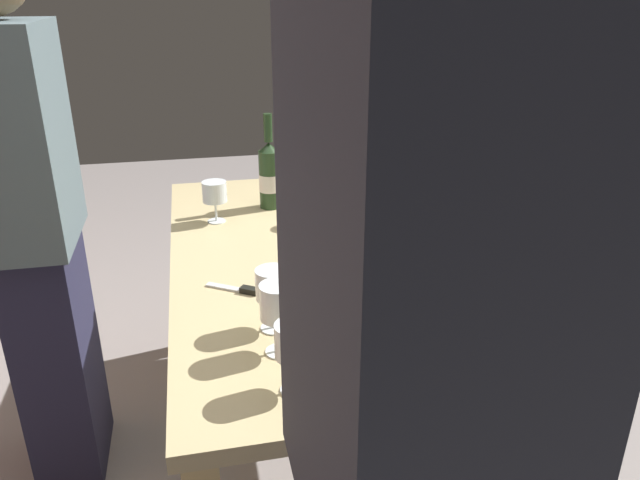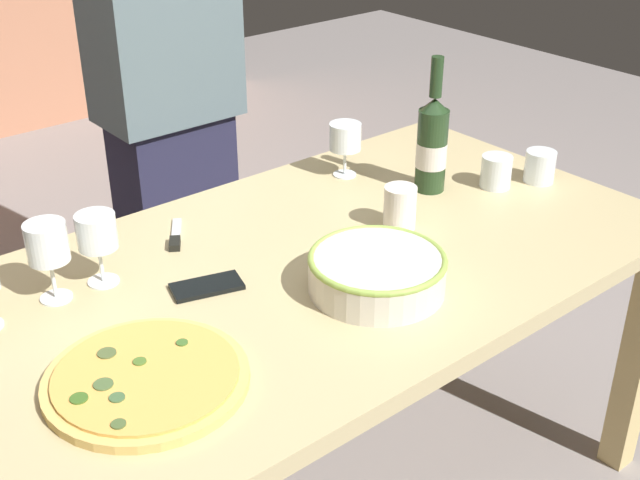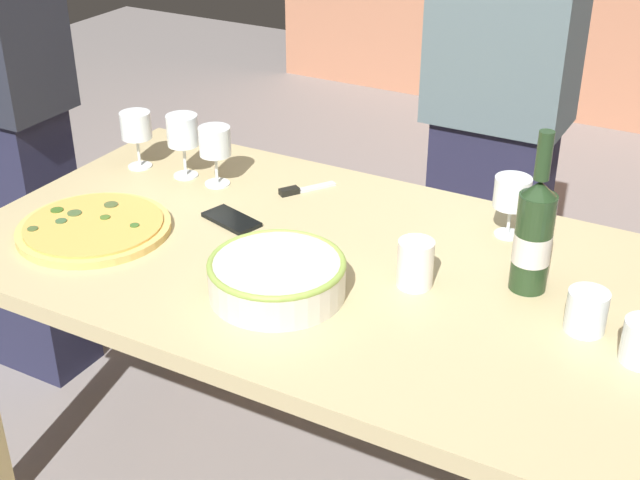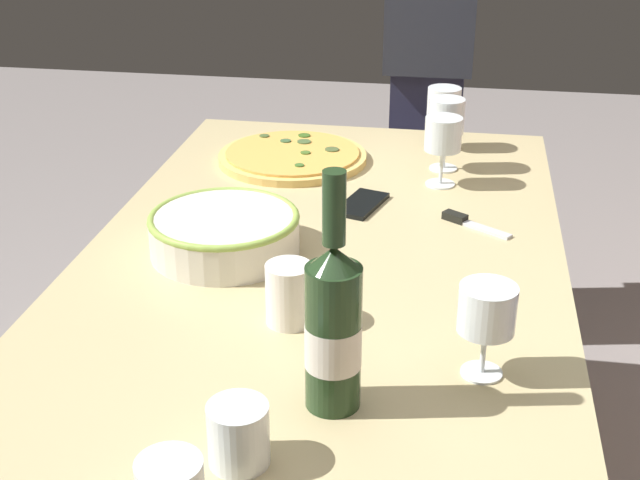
% 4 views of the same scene
% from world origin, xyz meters
% --- Properties ---
extents(ground_plane, '(8.00, 8.00, 0.00)m').
position_xyz_m(ground_plane, '(0.00, 0.00, 0.00)').
color(ground_plane, gray).
extents(dining_table, '(1.60, 0.90, 0.75)m').
position_xyz_m(dining_table, '(0.00, 0.00, 0.66)').
color(dining_table, tan).
rests_on(dining_table, ground).
extents(pizza, '(0.35, 0.35, 0.03)m').
position_xyz_m(pizza, '(-0.51, -0.15, 0.76)').
color(pizza, '#E5BB63').
rests_on(pizza, dining_table).
extents(serving_bowl, '(0.28, 0.28, 0.08)m').
position_xyz_m(serving_bowl, '(-0.00, -0.18, 0.79)').
color(serving_bowl, silver).
rests_on(serving_bowl, dining_table).
extents(wine_bottle, '(0.08, 0.08, 0.34)m').
position_xyz_m(wine_bottle, '(0.44, 0.09, 0.88)').
color(wine_bottle, '#21391D').
rests_on(wine_bottle, dining_table).
extents(wine_glass_near_pizza, '(0.08, 0.08, 0.15)m').
position_xyz_m(wine_glass_near_pizza, '(-0.66, 0.19, 0.86)').
color(wine_glass_near_pizza, white).
rests_on(wine_glass_near_pizza, dining_table).
extents(wine_glass_by_bottle, '(0.08, 0.08, 0.16)m').
position_xyz_m(wine_glass_by_bottle, '(-0.42, 0.20, 0.86)').
color(wine_glass_by_bottle, white).
rests_on(wine_glass_by_bottle, dining_table).
extents(wine_glass_far_left, '(0.08, 0.08, 0.14)m').
position_xyz_m(wine_glass_far_left, '(0.33, 0.30, 0.85)').
color(wine_glass_far_left, white).
rests_on(wine_glass_far_left, dining_table).
extents(wine_glass_far_right, '(0.08, 0.08, 0.17)m').
position_xyz_m(wine_glass_far_right, '(-0.52, 0.21, 0.87)').
color(wine_glass_far_right, white).
rests_on(wine_glass_far_right, dining_table).
extents(cup_amber, '(0.08, 0.08, 0.08)m').
position_xyz_m(cup_amber, '(0.69, -0.06, 0.79)').
color(cup_amber, white).
rests_on(cup_amber, dining_table).
extents(cup_ceramic, '(0.08, 0.08, 0.08)m').
position_xyz_m(cup_ceramic, '(0.58, -0.01, 0.79)').
color(cup_ceramic, white).
rests_on(cup_ceramic, dining_table).
extents(cup_spare, '(0.08, 0.08, 0.10)m').
position_xyz_m(cup_spare, '(0.23, -0.01, 0.80)').
color(cup_spare, white).
rests_on(cup_spare, dining_table).
extents(cell_phone, '(0.16, 0.11, 0.01)m').
position_xyz_m(cell_phone, '(-0.26, 0.04, 0.76)').
color(cell_phone, black).
rests_on(cell_phone, dining_table).
extents(pizza_knife, '(0.10, 0.14, 0.02)m').
position_xyz_m(pizza_knife, '(-0.20, 0.27, 0.76)').
color(pizza_knife, silver).
rests_on(pizza_knife, dining_table).
extents(person_host, '(0.39, 0.24, 1.65)m').
position_xyz_m(person_host, '(0.12, 0.83, 0.84)').
color(person_host, '#222139').
rests_on(person_host, ground).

